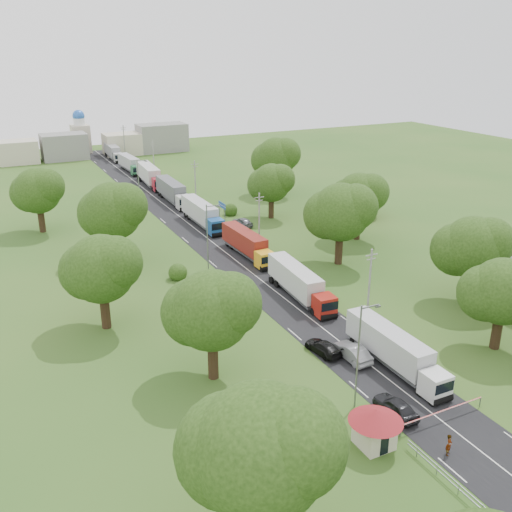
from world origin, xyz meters
TOP-DOWN VIEW (x-y plane):
  - ground at (0.00, 0.00)m, footprint 260.00×260.00m
  - road at (0.00, 20.00)m, footprint 8.00×200.00m
  - boom_barrier at (-1.36, -25.00)m, footprint 9.22×0.35m
  - guard_booth at (-7.20, -25.00)m, footprint 4.40×4.40m
  - info_sign at (5.20, 35.00)m, footprint 0.12×3.10m
  - pole_1 at (5.50, -7.00)m, footprint 1.60×0.24m
  - pole_2 at (5.50, 21.00)m, footprint 1.60×0.24m
  - pole_3 at (5.50, 49.00)m, footprint 1.60×0.24m
  - pole_4 at (5.50, 77.00)m, footprint 1.60×0.24m
  - pole_5 at (5.50, 105.00)m, footprint 1.60×0.24m
  - lamp_0 at (-5.35, -20.00)m, footprint 2.03×0.22m
  - lamp_1 at (-5.35, 15.00)m, footprint 2.03×0.22m
  - lamp_2 at (-5.35, 50.00)m, footprint 2.03×0.22m
  - tree_2 at (13.99, -17.86)m, footprint 8.00×8.00m
  - tree_3 at (19.99, -7.84)m, footprint 8.80×8.80m
  - tree_4 at (12.99, 10.17)m, footprint 9.60×9.60m
  - tree_5 at (21.99, 18.16)m, footprint 8.80×8.80m
  - tree_6 at (14.99, 35.14)m, footprint 8.00×8.00m
  - tree_7 at (23.99, 50.17)m, footprint 9.60×9.60m
  - tree_9 at (-20.01, -29.83)m, footprint 9.60×9.60m
  - tree_10 at (-15.01, -9.84)m, footprint 8.80×8.80m
  - tree_11 at (-22.01, 5.16)m, footprint 8.80×8.80m
  - tree_12 at (-16.01, 25.17)m, footprint 9.60×9.60m
  - tree_13 at (-24.01, 45.16)m, footprint 8.80×8.80m
  - house_cream at (30.00, 30.00)m, footprint 10.08×10.08m
  - distant_town at (0.68, 110.00)m, footprint 52.00×8.00m
  - church at (-4.00, 118.00)m, footprint 5.00×5.00m
  - truck_0 at (1.73, -16.30)m, footprint 2.38×13.75m
  - truck_1 at (1.71, 2.30)m, footprint 3.14×14.17m
  - truck_2 at (2.31, 18.76)m, footprint 2.69×13.63m
  - truck_3 at (1.81, 36.29)m, footprint 2.56×14.79m
  - truck_4 at (2.18, 53.47)m, footprint 2.78×15.19m
  - truck_5 at (2.27, 69.75)m, footprint 3.44×15.83m
  - truck_6 at (1.96, 86.02)m, footprint 2.96×13.61m
  - truck_7 at (1.92, 104.13)m, footprint 2.67×13.86m
  - car_lane_front at (-3.00, -22.53)m, footprint 2.05×4.67m
  - car_lane_mid at (-1.00, -13.21)m, footprint 1.81×5.00m
  - car_lane_rear at (-3.00, -10.86)m, footprint 2.48×4.86m
  - car_verge_near at (5.50, 13.16)m, footprint 2.63×5.47m
  - car_verge_far at (8.00, 32.62)m, footprint 2.55×4.88m
  - pedestrian_near at (-2.62, -28.50)m, footprint 0.79×0.75m
  - pedestrian_booth at (-6.50, -23.62)m, footprint 0.86×0.98m

SIDE VIEW (x-z plane):
  - ground at x=0.00m, z-range 0.00..0.00m
  - road at x=0.00m, z-range -0.02..0.02m
  - car_lane_rear at x=-3.00m, z-range 0.00..1.35m
  - car_verge_near at x=5.50m, z-range 0.00..1.50m
  - car_lane_front at x=-3.00m, z-range 0.00..1.57m
  - car_verge_far at x=8.00m, z-range 0.00..1.58m
  - car_lane_mid at x=-1.00m, z-range 0.00..1.64m
  - pedestrian_booth at x=-6.50m, z-range 0.00..1.70m
  - boom_barrier at x=-1.36m, z-range 0.30..1.48m
  - pedestrian_near at x=-2.62m, z-range 0.00..1.83m
  - truck_6 at x=1.96m, z-range 0.11..3.87m
  - truck_2 at x=2.31m, z-range 0.11..3.89m
  - truck_0 at x=1.73m, z-range 0.12..3.93m
  - truck_7 at x=1.92m, z-range 0.12..3.95m
  - truck_1 at x=1.71m, z-range 0.12..4.03m
  - guard_booth at x=-7.20m, z-range 0.44..3.89m
  - truck_3 at x=1.81m, z-range 0.13..4.23m
  - truck_4 at x=2.18m, z-range 0.13..4.34m
  - truck_5 at x=2.27m, z-range 0.13..4.51m
  - info_sign at x=5.20m, z-range 0.95..5.05m
  - distant_town at x=0.68m, z-range -0.51..7.49m
  - house_cream at x=30.00m, z-range 0.74..6.54m
  - pole_1 at x=5.50m, z-range 0.18..9.18m
  - pole_2 at x=5.50m, z-range 0.18..9.18m
  - pole_3 at x=5.50m, z-range 0.18..9.18m
  - pole_4 at x=5.50m, z-range 0.18..9.18m
  - pole_5 at x=5.50m, z-range 0.18..9.18m
  - church at x=-4.00m, z-range -0.76..11.54m
  - lamp_0 at x=-5.35m, z-range 0.55..10.55m
  - lamp_1 at x=-5.35m, z-range 0.55..10.55m
  - lamp_2 at x=-5.35m, z-range 0.55..10.55m
  - tree_2 at x=13.99m, z-range 1.55..11.65m
  - tree_6 at x=14.99m, z-range 1.55..11.65m
  - tree_3 at x=19.99m, z-range 1.69..12.76m
  - tree_5 at x=21.99m, z-range 1.69..12.76m
  - tree_10 at x=-15.01m, z-range 1.69..12.76m
  - tree_11 at x=-22.01m, z-range 1.69..12.76m
  - tree_13 at x=-24.01m, z-range 1.69..12.76m
  - tree_4 at x=12.99m, z-range 1.83..13.88m
  - tree_7 at x=23.99m, z-range 1.83..13.88m
  - tree_9 at x=-20.01m, z-range 1.83..13.88m
  - tree_12 at x=-16.01m, z-range 1.83..13.88m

